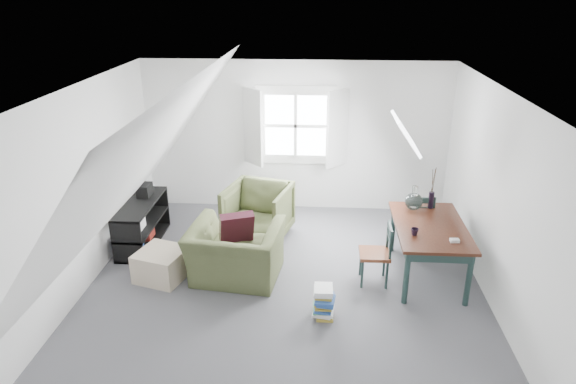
# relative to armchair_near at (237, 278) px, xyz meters

# --- Properties ---
(floor) EXTENTS (5.50, 5.50, 0.00)m
(floor) POSITION_rel_armchair_near_xyz_m (0.64, -0.36, 0.00)
(floor) COLOR #515157
(floor) RESTS_ON ground
(ceiling) EXTENTS (5.50, 5.50, 0.00)m
(ceiling) POSITION_rel_armchair_near_xyz_m (0.64, -0.36, 2.50)
(ceiling) COLOR white
(ceiling) RESTS_ON wall_back
(wall_back) EXTENTS (5.00, 0.00, 5.00)m
(wall_back) POSITION_rel_armchair_near_xyz_m (0.64, 2.39, 1.25)
(wall_back) COLOR white
(wall_back) RESTS_ON ground
(wall_front) EXTENTS (5.00, 0.00, 5.00)m
(wall_front) POSITION_rel_armchair_near_xyz_m (0.64, -3.11, 1.25)
(wall_front) COLOR white
(wall_front) RESTS_ON ground
(wall_left) EXTENTS (0.00, 5.50, 5.50)m
(wall_left) POSITION_rel_armchair_near_xyz_m (-1.86, -0.36, 1.25)
(wall_left) COLOR white
(wall_left) RESTS_ON ground
(wall_right) EXTENTS (0.00, 5.50, 5.50)m
(wall_right) POSITION_rel_armchair_near_xyz_m (3.14, -0.36, 1.25)
(wall_right) COLOR white
(wall_right) RESTS_ON ground
(slope_left) EXTENTS (3.19, 5.50, 4.48)m
(slope_left) POSITION_rel_armchair_near_xyz_m (-0.91, -0.36, 1.78)
(slope_left) COLOR white
(slope_left) RESTS_ON wall_left
(slope_right) EXTENTS (3.19, 5.50, 4.48)m
(slope_right) POSITION_rel_armchair_near_xyz_m (2.19, -0.36, 1.78)
(slope_right) COLOR white
(slope_right) RESTS_ON wall_right
(dormer_window) EXTENTS (1.71, 0.35, 1.30)m
(dormer_window) POSITION_rel_armchair_near_xyz_m (0.64, 2.32, 1.45)
(dormer_window) COLOR white
(dormer_window) RESTS_ON wall_back
(skylight) EXTENTS (0.35, 0.75, 0.47)m
(skylight) POSITION_rel_armchair_near_xyz_m (2.19, 0.94, 1.75)
(skylight) COLOR white
(skylight) RESTS_ON slope_right
(armchair_near) EXTENTS (1.25, 1.13, 0.74)m
(armchair_near) POSITION_rel_armchair_near_xyz_m (0.00, 0.00, 0.00)
(armchair_near) COLOR #444D2A
(armchair_near) RESTS_ON floor
(armchair_far) EXTENTS (1.09, 1.11, 0.84)m
(armchair_far) POSITION_rel_armchair_near_xyz_m (0.15, 1.20, 0.00)
(armchair_far) COLOR #444D2A
(armchair_far) RESTS_ON floor
(throw_pillow) EXTENTS (0.50, 0.39, 0.45)m
(throw_pillow) POSITION_rel_armchair_near_xyz_m (0.00, 0.15, 0.66)
(throw_pillow) COLOR #390F1B
(throw_pillow) RESTS_ON armchair_near
(ottoman) EXTENTS (0.72, 0.72, 0.39)m
(ottoman) POSITION_rel_armchair_near_xyz_m (-0.97, -0.05, 0.19)
(ottoman) COLOR #BCA98D
(ottoman) RESTS_ON floor
(dining_table) EXTENTS (0.89, 1.48, 0.74)m
(dining_table) POSITION_rel_armchair_near_xyz_m (2.49, 0.24, 0.64)
(dining_table) COLOR #32170E
(dining_table) RESTS_ON floor
(demijohn) EXTENTS (0.24, 0.24, 0.34)m
(demijohn) POSITION_rel_armchair_near_xyz_m (2.34, 0.69, 0.88)
(demijohn) COLOR silver
(demijohn) RESTS_ON dining_table
(vase_twigs) EXTENTS (0.07, 0.08, 0.58)m
(vase_twigs) POSITION_rel_armchair_near_xyz_m (2.59, 0.79, 0.87)
(vase_twigs) COLOR black
(vase_twigs) RESTS_ON dining_table
(cup) EXTENTS (0.10, 0.10, 0.09)m
(cup) POSITION_rel_armchair_near_xyz_m (2.24, -0.06, 0.74)
(cup) COLOR black
(cup) RESTS_ON dining_table
(paper_box) EXTENTS (0.11, 0.08, 0.04)m
(paper_box) POSITION_rel_armchair_near_xyz_m (2.69, -0.21, 0.76)
(paper_box) COLOR white
(paper_box) RESTS_ON dining_table
(dining_chair_far) EXTENTS (0.42, 0.42, 0.89)m
(dining_chair_far) POSITION_rel_armchair_near_xyz_m (2.47, 0.94, 0.47)
(dining_chair_far) COLOR #5F2D19
(dining_chair_far) RESTS_ON floor
(dining_chair_near) EXTENTS (0.38, 0.38, 0.81)m
(dining_chair_near) POSITION_rel_armchair_near_xyz_m (1.81, 0.03, 0.42)
(dining_chair_near) COLOR #5F2D19
(dining_chair_near) RESTS_ON floor
(media_shelf) EXTENTS (0.43, 1.29, 0.66)m
(media_shelf) POSITION_rel_armchair_near_xyz_m (-1.54, 0.84, 0.30)
(media_shelf) COLOR black
(media_shelf) RESTS_ON floor
(electronics_box) EXTENTS (0.19, 0.25, 0.20)m
(electronics_box) POSITION_rel_armchair_near_xyz_m (-1.54, 1.13, 0.75)
(electronics_box) COLOR black
(electronics_box) RESTS_ON media_shelf
(magazine_stack) EXTENTS (0.28, 0.33, 0.37)m
(magazine_stack) POSITION_rel_armchair_near_xyz_m (1.15, -0.76, 0.19)
(magazine_stack) COLOR #B29933
(magazine_stack) RESTS_ON floor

